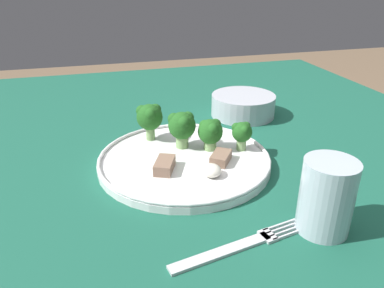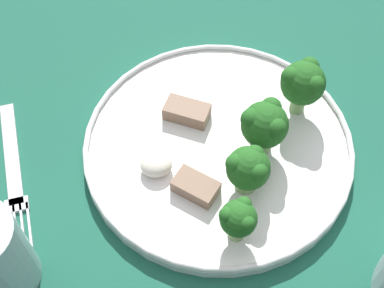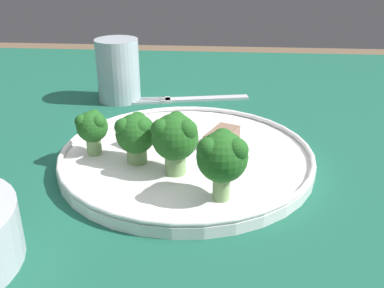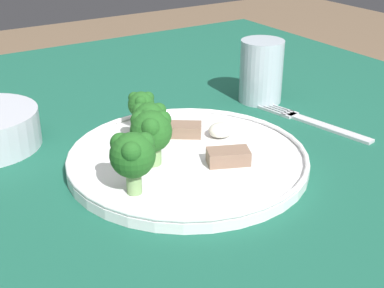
% 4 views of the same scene
% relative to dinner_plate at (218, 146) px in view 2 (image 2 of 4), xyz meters
% --- Properties ---
extents(table, '(1.22, 1.13, 0.75)m').
position_rel_dinner_plate_xyz_m(table, '(-0.06, 0.04, -0.10)').
color(table, '#195642').
rests_on(table, ground_plane).
extents(dinner_plate, '(0.29, 0.29, 0.02)m').
position_rel_dinner_plate_xyz_m(dinner_plate, '(0.00, 0.00, 0.00)').
color(dinner_plate, white).
rests_on(dinner_plate, table).
extents(fork, '(0.05, 0.18, 0.00)m').
position_rel_dinner_plate_xyz_m(fork, '(0.22, 0.01, -0.01)').
color(fork, silver).
rests_on(fork, table).
extents(broccoli_floret_near_rim_left, '(0.05, 0.05, 0.07)m').
position_rel_dinner_plate_xyz_m(broccoli_floret_near_rim_left, '(-0.09, -0.04, 0.05)').
color(broccoli_floret_near_rim_left, '#7FA866').
rests_on(broccoli_floret_near_rim_left, dinner_plate).
extents(broccoli_floret_center_left, '(0.05, 0.05, 0.07)m').
position_rel_dinner_plate_xyz_m(broccoli_floret_center_left, '(-0.04, 0.01, 0.04)').
color(broccoli_floret_center_left, '#7FA866').
rests_on(broccoli_floret_center_left, dinner_plate).
extents(broccoli_floret_back_left, '(0.04, 0.04, 0.06)m').
position_rel_dinner_plate_xyz_m(broccoli_floret_back_left, '(-0.02, 0.05, 0.04)').
color(broccoli_floret_back_left, '#7FA866').
rests_on(broccoli_floret_back_left, dinner_plate).
extents(broccoli_floret_front_left, '(0.04, 0.04, 0.05)m').
position_rel_dinner_plate_xyz_m(broccoli_floret_front_left, '(-0.01, 0.11, 0.04)').
color(broccoli_floret_front_left, '#7FA866').
rests_on(broccoli_floret_front_left, dinner_plate).
extents(meat_slice_front_slice, '(0.05, 0.05, 0.02)m').
position_rel_dinner_plate_xyz_m(meat_slice_front_slice, '(0.03, 0.05, 0.01)').
color(meat_slice_front_slice, '#846651').
rests_on(meat_slice_front_slice, dinner_plate).
extents(meat_slice_middle_slice, '(0.06, 0.04, 0.02)m').
position_rel_dinner_plate_xyz_m(meat_slice_middle_slice, '(0.03, -0.04, 0.01)').
color(meat_slice_middle_slice, '#846651').
rests_on(meat_slice_middle_slice, dinner_plate).
extents(sauce_dollop, '(0.03, 0.03, 0.02)m').
position_rel_dinner_plate_xyz_m(sauce_dollop, '(0.07, 0.03, 0.01)').
color(sauce_dollop, silver).
rests_on(sauce_dollop, dinner_plate).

